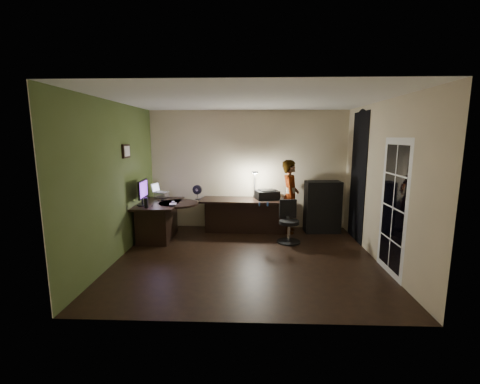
{
  "coord_description": "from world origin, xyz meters",
  "views": [
    {
      "loc": [
        0.08,
        -5.38,
        2.11
      ],
      "look_at": [
        -0.15,
        1.05,
        1.0
      ],
      "focal_mm": 24.0,
      "sensor_mm": 36.0,
      "label": 1
    }
  ],
  "objects_px": {
    "cabinet": "(322,207)",
    "office_chair": "(289,222)",
    "monitor": "(142,196)",
    "desk_right": "(246,216)",
    "person": "(290,197)",
    "desk_left": "(160,220)"
  },
  "relations": [
    {
      "from": "office_chair",
      "to": "person",
      "type": "height_order",
      "value": "person"
    },
    {
      "from": "monitor",
      "to": "office_chair",
      "type": "relative_size",
      "value": 0.66
    },
    {
      "from": "desk_left",
      "to": "desk_right",
      "type": "bearing_deg",
      "value": 15.32
    },
    {
      "from": "cabinet",
      "to": "office_chair",
      "type": "distance_m",
      "value": 1.13
    },
    {
      "from": "office_chair",
      "to": "desk_right",
      "type": "bearing_deg",
      "value": 138.4
    },
    {
      "from": "monitor",
      "to": "desk_right",
      "type": "bearing_deg",
      "value": 19.24
    },
    {
      "from": "cabinet",
      "to": "office_chair",
      "type": "bearing_deg",
      "value": -140.15
    },
    {
      "from": "desk_right",
      "to": "monitor",
      "type": "distance_m",
      "value": 2.27
    },
    {
      "from": "desk_left",
      "to": "desk_right",
      "type": "height_order",
      "value": "desk_left"
    },
    {
      "from": "desk_left",
      "to": "person",
      "type": "relative_size",
      "value": 0.82
    },
    {
      "from": "monitor",
      "to": "office_chair",
      "type": "bearing_deg",
      "value": -0.83
    },
    {
      "from": "desk_right",
      "to": "person",
      "type": "height_order",
      "value": "person"
    },
    {
      "from": "person",
      "to": "monitor",
      "type": "bearing_deg",
      "value": 112.78
    },
    {
      "from": "desk_left",
      "to": "monitor",
      "type": "relative_size",
      "value": 2.39
    },
    {
      "from": "desk_left",
      "to": "cabinet",
      "type": "relative_size",
      "value": 1.15
    },
    {
      "from": "monitor",
      "to": "cabinet",
      "type": "bearing_deg",
      "value": 10.19
    },
    {
      "from": "office_chair",
      "to": "person",
      "type": "bearing_deg",
      "value": 80.18
    },
    {
      "from": "monitor",
      "to": "person",
      "type": "bearing_deg",
      "value": 12.7
    },
    {
      "from": "desk_left",
      "to": "desk_right",
      "type": "relative_size",
      "value": 0.67
    },
    {
      "from": "cabinet",
      "to": "person",
      "type": "distance_m",
      "value": 0.76
    },
    {
      "from": "cabinet",
      "to": "monitor",
      "type": "height_order",
      "value": "cabinet"
    },
    {
      "from": "desk_left",
      "to": "monitor",
      "type": "distance_m",
      "value": 0.69
    }
  ]
}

